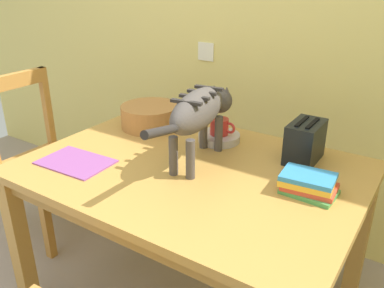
% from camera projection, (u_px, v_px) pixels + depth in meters
% --- Properties ---
extents(wall_rear, '(5.02, 0.11, 2.50)m').
position_uv_depth(wall_rear, '(258.00, 15.00, 2.17)').
color(wall_rear, '#EAD877').
rests_on(wall_rear, ground_plane).
extents(dining_table, '(1.36, 0.99, 0.73)m').
position_uv_depth(dining_table, '(192.00, 183.00, 1.71)').
color(dining_table, '#BA8840').
rests_on(dining_table, ground_plane).
extents(cat, '(0.19, 0.71, 0.31)m').
position_uv_depth(cat, '(200.00, 111.00, 1.66)').
color(cat, '#4D4743').
rests_on(cat, dining_table).
extents(saucer_bowl, '(0.20, 0.20, 0.04)m').
position_uv_depth(saucer_bowl, '(219.00, 137.00, 1.92)').
color(saucer_bowl, '#B6AEAD').
rests_on(saucer_bowl, dining_table).
extents(coffee_mug, '(0.13, 0.09, 0.08)m').
position_uv_depth(coffee_mug, '(220.00, 127.00, 1.89)').
color(coffee_mug, red).
rests_on(coffee_mug, saucer_bowl).
extents(magazine, '(0.31, 0.22, 0.01)m').
position_uv_depth(magazine, '(76.00, 162.00, 1.71)').
color(magazine, '#924B99').
rests_on(magazine, dining_table).
extents(book_stack, '(0.21, 0.15, 0.07)m').
position_uv_depth(book_stack, '(308.00, 184.00, 1.47)').
color(book_stack, '#4A9D4D').
rests_on(book_stack, dining_table).
extents(wicker_basket, '(0.30, 0.30, 0.11)m').
position_uv_depth(wicker_basket, '(150.00, 116.00, 2.08)').
color(wicker_basket, '#AF743B').
rests_on(wicker_basket, dining_table).
extents(toaster, '(0.12, 0.20, 0.18)m').
position_uv_depth(toaster, '(305.00, 142.00, 1.70)').
color(toaster, black).
rests_on(toaster, dining_table).
extents(wooden_chair_far, '(0.43, 0.43, 0.95)m').
position_uv_depth(wooden_chair_far, '(42.00, 159.00, 2.34)').
color(wooden_chair_far, '#C1833B').
rests_on(wooden_chair_far, ground_plane).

